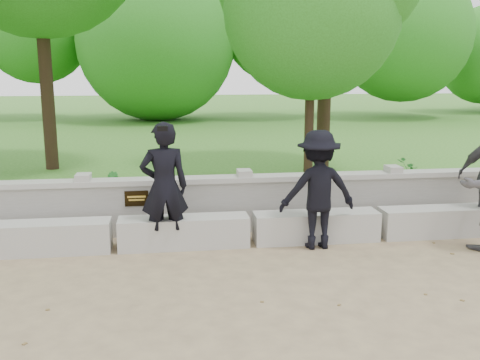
% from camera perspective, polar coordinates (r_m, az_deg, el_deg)
% --- Properties ---
extents(ground, '(80.00, 80.00, 0.00)m').
position_cam_1_polar(ground, '(6.27, -14.67, -12.83)').
color(ground, tan).
rests_on(ground, ground).
extents(lawn, '(40.00, 22.00, 0.25)m').
position_cam_1_polar(lawn, '(19.84, -10.18, 4.41)').
color(lawn, '#2F681B').
rests_on(lawn, ground).
extents(concrete_bench, '(11.90, 0.45, 0.45)m').
position_cam_1_polar(concrete_bench, '(7.96, -13.23, -5.71)').
color(concrete_bench, '#B1AEA7').
rests_on(concrete_bench, ground).
extents(parapet_wall, '(12.50, 0.35, 0.90)m').
position_cam_1_polar(parapet_wall, '(8.57, -12.89, -2.80)').
color(parapet_wall, '#A6A49D').
rests_on(parapet_wall, ground).
extents(man_main, '(0.72, 0.64, 1.86)m').
position_cam_1_polar(man_main, '(7.65, -8.08, -0.75)').
color(man_main, black).
rests_on(man_main, ground).
extents(visitor_mid, '(1.14, 0.68, 1.73)m').
position_cam_1_polar(visitor_mid, '(7.79, 8.31, -1.04)').
color(visitor_mid, black).
rests_on(visitor_mid, ground).
extents(shrub_b, '(0.34, 0.37, 0.54)m').
position_cam_1_polar(shrub_b, '(9.77, -13.54, -0.73)').
color(shrub_b, '#256D26').
rests_on(shrub_b, lawn).
extents(shrub_c, '(0.66, 0.63, 0.56)m').
position_cam_1_polar(shrub_c, '(11.28, 17.67, 0.73)').
color(shrub_c, '#256D26').
rests_on(shrub_c, lawn).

